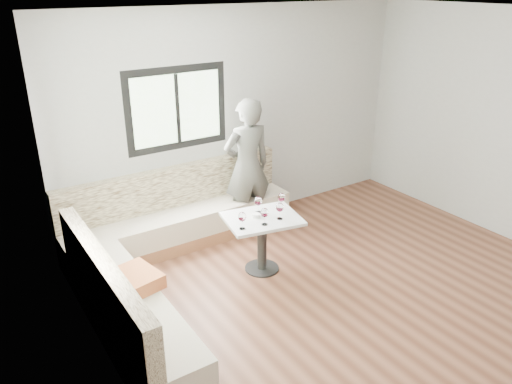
# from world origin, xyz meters

# --- Properties ---
(room) EXTENTS (5.01, 5.01, 2.81)m
(room) POSITION_xyz_m (-0.08, 0.08, 1.41)
(room) COLOR brown
(room) RESTS_ON ground
(banquette) EXTENTS (2.90, 2.80, 0.95)m
(banquette) POSITION_xyz_m (-1.59, 1.63, 0.33)
(banquette) COLOR #925A3A
(banquette) RESTS_ON ground
(table) EXTENTS (0.91, 0.77, 0.66)m
(table) POSITION_xyz_m (-0.56, 1.18, 0.49)
(table) COLOR black
(table) RESTS_ON ground
(person) EXTENTS (0.67, 0.47, 1.76)m
(person) POSITION_xyz_m (-0.15, 2.13, 0.88)
(person) COLOR #4F4E48
(person) RESTS_ON ground
(olive_ramekin) EXTENTS (0.09, 0.09, 0.04)m
(olive_ramekin) POSITION_xyz_m (-0.61, 1.23, 0.68)
(olive_ramekin) COLOR white
(olive_ramekin) RESTS_ON table
(wine_glass_a) EXTENTS (0.09, 0.09, 0.19)m
(wine_glass_a) POSITION_xyz_m (-0.89, 1.06, 0.79)
(wine_glass_a) COLOR white
(wine_glass_a) RESTS_ON table
(wine_glass_b) EXTENTS (0.09, 0.09, 0.19)m
(wine_glass_b) POSITION_xyz_m (-0.64, 1.02, 0.79)
(wine_glass_b) COLOR white
(wine_glass_b) RESTS_ON table
(wine_glass_c) EXTENTS (0.09, 0.09, 0.19)m
(wine_glass_c) POSITION_xyz_m (-0.42, 1.04, 0.79)
(wine_glass_c) COLOR white
(wine_glass_c) RESTS_ON table
(wine_glass_d) EXTENTS (0.09, 0.09, 0.19)m
(wine_glass_d) POSITION_xyz_m (-0.53, 1.30, 0.79)
(wine_glass_d) COLOR white
(wine_glass_d) RESTS_ON table
(wine_glass_e) EXTENTS (0.09, 0.09, 0.19)m
(wine_glass_e) POSITION_xyz_m (-0.25, 1.24, 0.79)
(wine_glass_e) COLOR white
(wine_glass_e) RESTS_ON table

